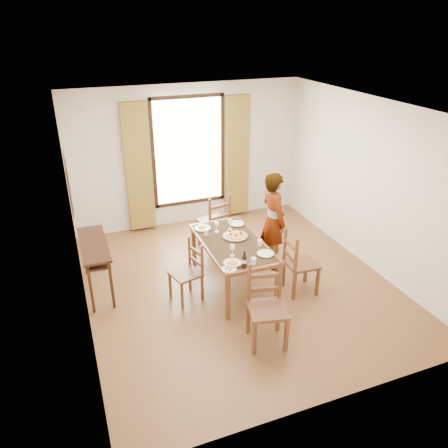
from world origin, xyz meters
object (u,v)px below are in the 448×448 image
object	(u,v)px
console_table	(94,250)
man	(273,221)
pasta_platter	(235,234)
dining_table	(233,246)

from	to	relation	value
console_table	man	size ratio (longest dim) A/B	0.74
man	pasta_platter	bearing A→B (deg)	105.01
console_table	pasta_platter	size ratio (longest dim) A/B	3.00
console_table	man	bearing A→B (deg)	-5.51
dining_table	man	xyz separation A→B (m)	(0.84, 0.34, 0.12)
man	dining_table	bearing A→B (deg)	111.10
console_table	dining_table	xyz separation A→B (m)	(1.94, -0.61, 0.00)
man	pasta_platter	xyz separation A→B (m)	(-0.75, -0.21, -0.00)
dining_table	man	distance (m)	0.92
dining_table	man	world-z (taller)	man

